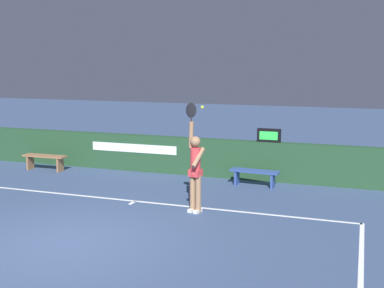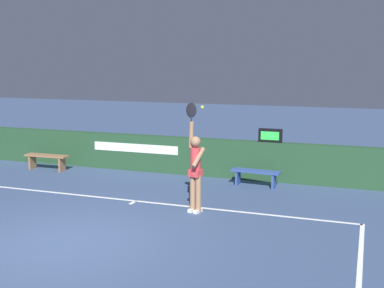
% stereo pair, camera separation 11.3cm
% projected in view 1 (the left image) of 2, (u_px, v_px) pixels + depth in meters
% --- Properties ---
extents(ground_plane, '(60.00, 60.00, 0.00)m').
position_uv_depth(ground_plane, '(66.00, 243.00, 9.31)').
color(ground_plane, '#374A6E').
extents(court_lines, '(10.59, 5.19, 0.00)m').
position_uv_depth(court_lines, '(79.00, 235.00, 9.74)').
color(court_lines, white).
rests_on(court_lines, ground).
extents(back_wall, '(14.75, 0.29, 1.12)m').
position_uv_depth(back_wall, '(180.00, 156.00, 14.93)').
color(back_wall, '#214529').
rests_on(back_wall, ground).
extents(speed_display, '(0.66, 0.14, 0.38)m').
position_uv_depth(speed_display, '(269.00, 135.00, 13.94)').
color(speed_display, black).
rests_on(speed_display, back_wall).
extents(tennis_player, '(0.48, 0.47, 2.49)m').
position_uv_depth(tennis_player, '(195.00, 167.00, 11.06)').
color(tennis_player, '#9B7452').
rests_on(tennis_player, ground).
extents(tennis_ball, '(0.07, 0.07, 0.07)m').
position_uv_depth(tennis_ball, '(202.00, 107.00, 10.70)').
color(tennis_ball, '#C7E539').
extents(courtside_bench_near, '(1.35, 0.45, 0.45)m').
position_uv_depth(courtside_bench_near, '(255.00, 174.00, 13.48)').
color(courtside_bench_near, '#2F488F').
rests_on(courtside_bench_near, ground).
extents(courtside_bench_far, '(1.43, 0.39, 0.48)m').
position_uv_depth(courtside_bench_far, '(45.00, 159.00, 15.44)').
color(courtside_bench_far, '#906443').
rests_on(courtside_bench_far, ground).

